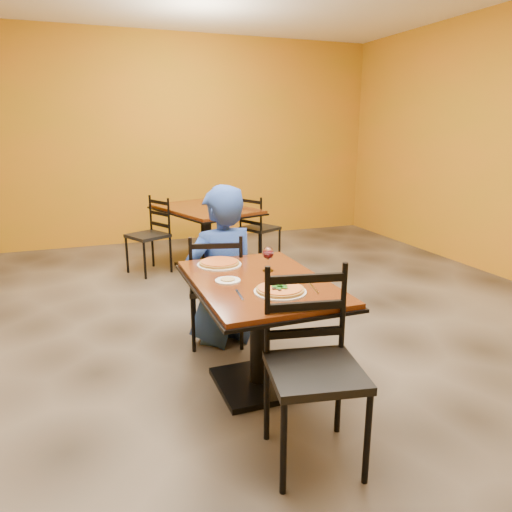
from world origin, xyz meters
name	(u,v)px	position (x,y,z in m)	size (l,w,h in m)	color
floor	(236,353)	(0.00, 0.00, 0.00)	(7.00, 8.00, 0.01)	black
wall_back	(150,141)	(0.00, 4.00, 1.50)	(7.00, 0.01, 3.00)	#C86D16
table_main	(259,308)	(0.00, -0.50, 0.56)	(0.83, 1.23, 0.75)	#562B0D
table_second	(206,223)	(0.39, 2.37, 0.56)	(1.26, 1.55, 0.75)	#562B0D
chair_main_near	(315,373)	(0.00, -1.29, 0.50)	(0.45, 0.45, 1.01)	black
chair_main_far	(216,287)	(-0.07, 0.28, 0.45)	(0.41, 0.41, 0.91)	black
chair_second_left	(148,236)	(-0.32, 2.37, 0.45)	(0.40, 0.40, 0.90)	black
chair_second_right	(260,229)	(1.10, 2.37, 0.43)	(0.39, 0.39, 0.87)	black
diner	(221,265)	(-0.02, 0.29, 0.63)	(0.63, 0.41, 1.27)	#1B2798
plate_main	(280,292)	(0.03, -0.77, 0.76)	(0.31, 0.31, 0.01)	white
pizza_main	(280,289)	(0.03, -0.77, 0.77)	(0.28, 0.28, 0.02)	maroon
plate_far	(219,265)	(-0.15, -0.10, 0.76)	(0.31, 0.31, 0.01)	white
pizza_far	(219,262)	(-0.15, -0.10, 0.77)	(0.28, 0.28, 0.02)	orange
side_plate	(228,281)	(-0.20, -0.46, 0.76)	(0.16, 0.16, 0.01)	white
dip	(228,279)	(-0.20, -0.46, 0.76)	(0.09, 0.09, 0.01)	tan
wine_glass	(268,258)	(0.12, -0.34, 0.84)	(0.08, 0.08, 0.18)	white
fork	(240,295)	(-0.21, -0.73, 0.75)	(0.01, 0.19, 0.00)	silver
knife	(313,288)	(0.25, -0.77, 0.75)	(0.01, 0.21, 0.00)	silver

